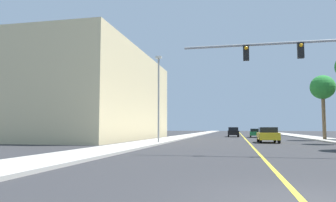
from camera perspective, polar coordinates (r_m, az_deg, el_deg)
The scene contains 10 objects.
ground at distance 48.82m, azimuth 13.67°, elevation -6.48°, with size 192.00×192.00×0.00m, color #2D2D30.
sidewalk_left at distance 49.45m, azimuth 2.71°, elevation -6.50°, with size 3.36×168.00×0.15m, color #B2ADA3.
sidewalk_right at distance 49.95m, azimuth 24.51°, elevation -6.05°, with size 3.36×168.00×0.15m, color #B2ADA3.
lane_marking_center at distance 48.81m, azimuth 13.67°, elevation -6.47°, with size 0.16×144.00×0.01m, color yellow.
building_left_near at distance 41.48m, azimuth -11.02°, elevation 0.80°, with size 10.15×26.97×11.04m, color beige.
street_lamp at distance 28.89m, azimuth -1.72°, elevation 1.25°, with size 0.56×0.28×7.99m.
palm_far at distance 40.97m, azimuth 26.34°, elevation 2.09°, with size 2.81×2.81×7.48m.
car_yellow at distance 32.72m, azimuth 17.73°, elevation -5.88°, with size 1.90×4.19×1.53m.
car_black at distance 51.98m, azimuth 11.80°, elevation -5.54°, with size 1.84×4.01×1.55m.
car_green at distance 49.57m, azimuth 15.67°, elevation -5.60°, with size 1.87×3.96×1.33m.
Camera 1 is at (-1.32, -6.77, 1.49)m, focal length 33.47 mm.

